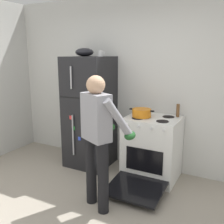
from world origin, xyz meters
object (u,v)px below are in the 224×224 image
at_px(refrigerator, 90,112).
at_px(person_cook, 99,132).
at_px(pepper_mill, 178,110).
at_px(coffee_mug, 101,53).
at_px(red_pot, 142,113).
at_px(stove_range, 152,149).
at_px(mixing_bowl, 84,52).

xyz_separation_m(refrigerator, person_cook, (0.77, -1.02, 0.06)).
bearing_deg(pepper_mill, person_cook, -116.36).
height_order(person_cook, coffee_mug, coffee_mug).
distance_m(person_cook, coffee_mug, 1.50).
relative_size(red_pot, coffee_mug, 3.32).
distance_m(refrigerator, stove_range, 1.16).
height_order(person_cook, pepper_mill, person_cook).
relative_size(stove_range, person_cook, 0.77).
relative_size(refrigerator, pepper_mill, 9.57).
height_order(stove_range, red_pot, red_pot).
height_order(coffee_mug, pepper_mill, coffee_mug).
bearing_deg(person_cook, refrigerator, 127.10).
xyz_separation_m(stove_range, coffee_mug, (-0.89, 0.07, 1.37)).
bearing_deg(person_cook, coffee_mug, 118.81).
bearing_deg(person_cook, pepper_mill, 63.64).
bearing_deg(coffee_mug, red_pot, -7.77).
height_order(stove_range, pepper_mill, pepper_mill).
distance_m(refrigerator, pepper_mill, 1.40).
height_order(person_cook, red_pot, person_cook).
relative_size(stove_range, mixing_bowl, 4.32).
distance_m(pepper_mill, mixing_bowl, 1.68).
distance_m(stove_range, coffee_mug, 1.64).
height_order(coffee_mug, mixing_bowl, mixing_bowl).
distance_m(red_pot, mixing_bowl, 1.31).
bearing_deg(pepper_mill, mixing_bowl, -172.18).
bearing_deg(refrigerator, pepper_mill, 8.28).
xyz_separation_m(person_cook, coffee_mug, (-0.59, 1.07, 0.87)).
height_order(stove_range, coffee_mug, coffee_mug).
distance_m(refrigerator, red_pot, 0.92).
xyz_separation_m(coffee_mug, pepper_mill, (1.19, 0.15, -0.80)).
xyz_separation_m(refrigerator, coffee_mug, (0.18, 0.05, 0.94)).
relative_size(person_cook, mixing_bowl, 5.62).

